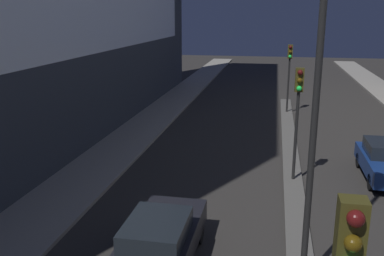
% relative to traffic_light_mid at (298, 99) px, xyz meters
% --- Properties ---
extents(median_strip, '(0.75, 30.33, 0.13)m').
position_rel_traffic_light_mid_xyz_m(median_strip, '(0.00, 1.53, -3.34)').
color(median_strip, '#56544F').
rests_on(median_strip, ground).
extents(traffic_light_mid, '(0.32, 0.42, 4.45)m').
position_rel_traffic_light_mid_xyz_m(traffic_light_mid, '(0.00, 0.00, 0.00)').
color(traffic_light_mid, black).
rests_on(traffic_light_mid, median_strip).
extents(traffic_light_far, '(0.32, 0.42, 4.45)m').
position_rel_traffic_light_mid_xyz_m(traffic_light_far, '(0.00, 12.31, 0.00)').
color(traffic_light_far, black).
rests_on(traffic_light_far, median_strip).
extents(street_lamp, '(0.51, 0.51, 9.68)m').
position_rel_traffic_light_mid_xyz_m(street_lamp, '(0.00, -6.78, 3.07)').
color(street_lamp, black).
rests_on(street_lamp, median_strip).
extents(car_left_lane, '(1.78, 4.52, 1.52)m').
position_rel_traffic_light_mid_xyz_m(car_left_lane, '(-3.69, -6.79, -2.63)').
color(car_left_lane, black).
rests_on(car_left_lane, ground).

